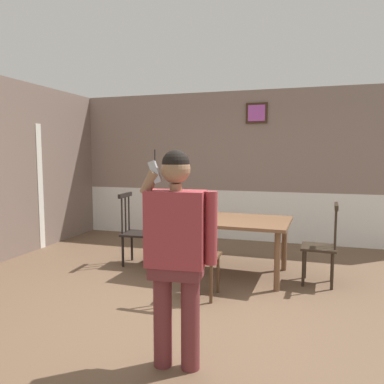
% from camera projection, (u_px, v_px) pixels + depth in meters
% --- Properties ---
extents(ground_plane, '(7.07, 7.07, 0.00)m').
position_uv_depth(ground_plane, '(194.00, 300.00, 4.11)').
color(ground_plane, brown).
extents(room_back_partition, '(6.42, 0.17, 2.74)m').
position_uv_depth(room_back_partition, '(243.00, 169.00, 6.94)').
color(room_back_partition, gray).
rests_on(room_back_partition, ground_plane).
extents(dining_table, '(1.82, 1.10, 0.75)m').
position_uv_depth(dining_table, '(221.00, 224.00, 4.99)').
color(dining_table, brown).
rests_on(dining_table, ground_plane).
extents(chair_near_window, '(0.41, 0.41, 1.02)m').
position_uv_depth(chair_near_window, '(200.00, 255.00, 4.16)').
color(chair_near_window, '#513823').
rests_on(chair_near_window, ground_plane).
extents(chair_by_doorway, '(0.44, 0.44, 1.04)m').
position_uv_depth(chair_by_doorway, '(135.00, 231.00, 5.43)').
color(chair_by_doorway, black).
rests_on(chair_by_doorway, ground_plane).
extents(chair_at_table_head, '(0.43, 0.43, 1.01)m').
position_uv_depth(chair_at_table_head, '(322.00, 246.00, 4.58)').
color(chair_at_table_head, '#2D2319').
rests_on(chair_at_table_head, ground_plane).
extents(person_figure, '(0.58, 0.27, 1.63)m').
position_uv_depth(person_figure, '(177.00, 245.00, 2.74)').
color(person_figure, brown).
rests_on(person_figure, ground_plane).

